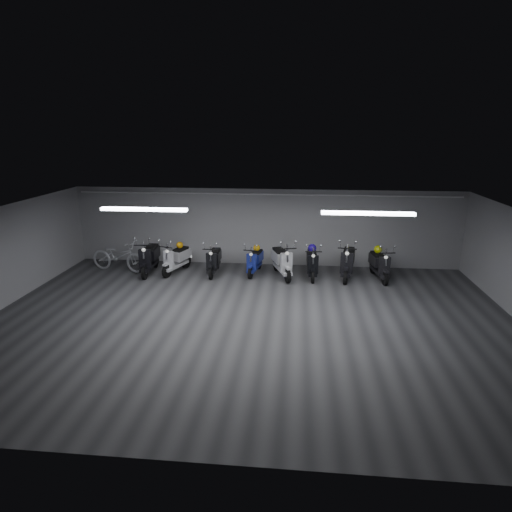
# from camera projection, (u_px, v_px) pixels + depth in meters

# --- Properties ---
(floor) EXTENTS (14.00, 10.00, 0.01)m
(floor) POSITION_uv_depth(u_px,v_px,m) (249.00, 322.00, 11.21)
(floor) COLOR #363638
(floor) RESTS_ON ground
(ceiling) EXTENTS (14.00, 10.00, 0.01)m
(ceiling) POSITION_uv_depth(u_px,v_px,m) (249.00, 216.00, 10.41)
(ceiling) COLOR gray
(ceiling) RESTS_ON ground
(back_wall) EXTENTS (14.00, 0.01, 2.80)m
(back_wall) POSITION_uv_depth(u_px,v_px,m) (265.00, 227.00, 15.58)
(back_wall) COLOR gray
(back_wall) RESTS_ON ground
(front_wall) EXTENTS (14.00, 0.01, 2.80)m
(front_wall) POSITION_uv_depth(u_px,v_px,m) (209.00, 383.00, 6.03)
(front_wall) COLOR gray
(front_wall) RESTS_ON ground
(fluor_strip_left) EXTENTS (2.40, 0.18, 0.08)m
(fluor_strip_left) POSITION_uv_depth(u_px,v_px,m) (144.00, 209.00, 11.66)
(fluor_strip_left) COLOR white
(fluor_strip_left) RESTS_ON ceiling
(fluor_strip_right) EXTENTS (2.40, 0.18, 0.08)m
(fluor_strip_right) POSITION_uv_depth(u_px,v_px,m) (368.00, 213.00, 11.10)
(fluor_strip_right) COLOR white
(fluor_strip_right) RESTS_ON ceiling
(conduit) EXTENTS (13.60, 0.05, 0.05)m
(conduit) POSITION_uv_depth(u_px,v_px,m) (265.00, 194.00, 15.15)
(conduit) COLOR white
(conduit) RESTS_ON back_wall
(scooter_0) EXTENTS (0.75, 1.99, 1.46)m
(scooter_0) POSITION_uv_depth(u_px,v_px,m) (149.00, 253.00, 14.76)
(scooter_0) COLOR black
(scooter_0) RESTS_ON floor
(scooter_2) EXTENTS (1.13, 1.87, 1.32)m
(scooter_2) POSITION_uv_depth(u_px,v_px,m) (176.00, 254.00, 14.84)
(scooter_2) COLOR silver
(scooter_2) RESTS_ON floor
(scooter_3) EXTENTS (0.58, 1.73, 1.29)m
(scooter_3) POSITION_uv_depth(u_px,v_px,m) (214.00, 256.00, 14.72)
(scooter_3) COLOR black
(scooter_3) RESTS_ON floor
(scooter_4) EXTENTS (0.82, 1.71, 1.22)m
(scooter_4) POSITION_uv_depth(u_px,v_px,m) (255.00, 257.00, 14.73)
(scooter_4) COLOR navy
(scooter_4) RESTS_ON floor
(scooter_6) EXTENTS (1.24, 2.02, 1.43)m
(scooter_6) POSITION_uv_depth(u_px,v_px,m) (282.00, 256.00, 14.43)
(scooter_6) COLOR silver
(scooter_6) RESTS_ON floor
(scooter_7) EXTENTS (0.63, 1.78, 1.32)m
(scooter_7) POSITION_uv_depth(u_px,v_px,m) (312.00, 259.00, 14.38)
(scooter_7) COLOR black
(scooter_7) RESTS_ON floor
(scooter_8) EXTENTS (1.02, 2.08, 1.48)m
(scooter_8) POSITION_uv_depth(u_px,v_px,m) (348.00, 257.00, 14.30)
(scooter_8) COLOR black
(scooter_8) RESTS_ON floor
(scooter_9) EXTENTS (0.87, 1.86, 1.33)m
(scooter_9) POSITION_uv_depth(u_px,v_px,m) (380.00, 260.00, 14.19)
(scooter_9) COLOR black
(scooter_9) RESTS_ON floor
(bicycle) EXTENTS (2.18, 1.14, 1.34)m
(bicycle) POSITION_uv_depth(u_px,v_px,m) (118.00, 253.00, 15.03)
(bicycle) COLOR silver
(bicycle) RESTS_ON floor
(helmet_0) EXTENTS (0.28, 0.28, 0.28)m
(helmet_0) POSITION_uv_depth(u_px,v_px,m) (312.00, 248.00, 14.53)
(helmet_0) COLOR #1E0C85
(helmet_0) RESTS_ON scooter_7
(helmet_1) EXTENTS (0.28, 0.28, 0.28)m
(helmet_1) POSITION_uv_depth(u_px,v_px,m) (378.00, 249.00, 14.34)
(helmet_1) COLOR #A9B80A
(helmet_1) RESTS_ON scooter_9
(helmet_2) EXTENTS (0.24, 0.24, 0.24)m
(helmet_2) POSITION_uv_depth(u_px,v_px,m) (257.00, 248.00, 14.87)
(helmet_2) COLOR #CC920C
(helmet_2) RESTS_ON scooter_4
(helmet_3) EXTENTS (0.24, 0.24, 0.24)m
(helmet_3) POSITION_uv_depth(u_px,v_px,m) (180.00, 245.00, 14.98)
(helmet_3) COLOR orange
(helmet_3) RESTS_ON scooter_2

